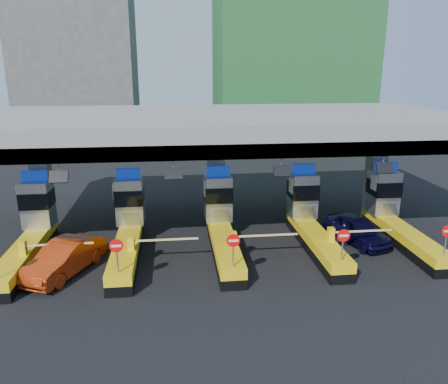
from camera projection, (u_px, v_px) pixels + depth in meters
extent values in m
plane|color=black|center=(222.00, 247.00, 24.04)|extent=(120.00, 120.00, 0.00)
cube|color=slate|center=(216.00, 126.00, 25.19)|extent=(28.00, 12.00, 1.50)
cube|color=#4C4C49|center=(228.00, 151.00, 19.86)|extent=(28.00, 0.60, 0.70)
cube|color=slate|center=(43.00, 190.00, 25.04)|extent=(1.00, 1.00, 5.50)
cube|color=slate|center=(216.00, 185.00, 26.15)|extent=(1.00, 1.00, 5.50)
cube|color=slate|center=(375.00, 180.00, 27.26)|extent=(1.00, 1.00, 5.50)
cylinder|color=slate|center=(59.00, 168.00, 19.19)|extent=(0.06, 0.06, 0.50)
cube|color=black|center=(59.00, 177.00, 19.09)|extent=(0.80, 0.38, 0.54)
cylinder|color=slate|center=(173.00, 165.00, 19.74)|extent=(0.06, 0.06, 0.50)
cube|color=black|center=(173.00, 174.00, 19.65)|extent=(0.80, 0.38, 0.54)
cylinder|color=slate|center=(281.00, 163.00, 20.30)|extent=(0.06, 0.06, 0.50)
cube|color=black|center=(282.00, 171.00, 20.20)|extent=(0.80, 0.38, 0.54)
cylinder|color=slate|center=(383.00, 160.00, 20.85)|extent=(0.06, 0.06, 0.50)
cube|color=black|center=(385.00, 168.00, 20.76)|extent=(0.80, 0.38, 0.54)
cube|color=black|center=(26.00, 259.00, 21.90)|extent=(1.20, 8.00, 0.50)
cube|color=#E5B70C|center=(25.00, 250.00, 21.77)|extent=(1.20, 8.00, 0.50)
cube|color=#9EA3A8|center=(38.00, 204.00, 24.01)|extent=(1.50, 1.50, 2.60)
cube|color=black|center=(37.00, 198.00, 23.91)|extent=(1.56, 1.56, 0.90)
cube|color=#0C2DBF|center=(34.00, 176.00, 23.58)|extent=(1.30, 0.35, 0.55)
cube|color=white|center=(19.00, 193.00, 23.45)|extent=(0.06, 0.70, 0.90)
cube|color=#E5B70C|center=(23.00, 248.00, 20.49)|extent=(0.30, 0.35, 0.70)
cube|color=white|center=(59.00, 244.00, 20.65)|extent=(3.20, 0.08, 0.08)
cube|color=black|center=(127.00, 254.00, 22.46)|extent=(1.20, 8.00, 0.50)
cube|color=#E5B70C|center=(127.00, 245.00, 22.32)|extent=(1.20, 8.00, 0.50)
cube|color=#9EA3A8|center=(130.00, 200.00, 24.57)|extent=(1.50, 1.50, 2.60)
cube|color=black|center=(130.00, 195.00, 24.47)|extent=(1.56, 1.56, 0.90)
cube|color=#0C2DBF|center=(128.00, 173.00, 24.14)|extent=(1.30, 0.35, 0.55)
cube|color=white|center=(114.00, 190.00, 24.00)|extent=(0.06, 0.70, 0.90)
cylinder|color=slate|center=(117.00, 258.00, 18.64)|extent=(0.07, 0.07, 1.30)
cylinder|color=red|center=(116.00, 246.00, 18.44)|extent=(0.60, 0.04, 0.60)
cube|color=white|center=(116.00, 246.00, 18.42)|extent=(0.42, 0.02, 0.10)
cube|color=#E5B70C|center=(131.00, 243.00, 21.05)|extent=(0.30, 0.35, 0.70)
cube|color=white|center=(165.00, 240.00, 21.21)|extent=(3.20, 0.08, 0.08)
cube|color=black|center=(224.00, 250.00, 23.02)|extent=(1.20, 8.00, 0.50)
cube|color=#E5B70C|center=(224.00, 241.00, 22.88)|extent=(1.20, 8.00, 0.50)
cube|color=#9EA3A8|center=(218.00, 197.00, 25.13)|extent=(1.50, 1.50, 2.60)
cube|color=black|center=(218.00, 193.00, 25.03)|extent=(1.56, 1.56, 0.90)
cube|color=#0C2DBF|center=(218.00, 171.00, 24.69)|extent=(1.30, 0.35, 0.55)
cube|color=white|center=(205.00, 188.00, 24.56)|extent=(0.06, 0.70, 0.90)
cylinder|color=slate|center=(233.00, 253.00, 19.19)|extent=(0.07, 0.07, 1.30)
cylinder|color=red|center=(233.00, 241.00, 19.00)|extent=(0.60, 0.04, 0.60)
cube|color=white|center=(233.00, 241.00, 18.98)|extent=(0.42, 0.02, 0.10)
cube|color=#E5B70C|center=(233.00, 239.00, 21.61)|extent=(0.30, 0.35, 0.70)
cube|color=white|center=(266.00, 235.00, 21.76)|extent=(3.20, 0.08, 0.08)
cube|color=black|center=(315.00, 245.00, 23.57)|extent=(1.20, 8.00, 0.50)
cube|color=#E5B70C|center=(316.00, 237.00, 23.44)|extent=(1.20, 8.00, 0.50)
cube|color=#9EA3A8|center=(302.00, 195.00, 25.68)|extent=(1.50, 1.50, 2.60)
cube|color=black|center=(303.00, 190.00, 25.58)|extent=(1.56, 1.56, 0.90)
cube|color=#0C2DBF|center=(304.00, 169.00, 25.25)|extent=(1.30, 0.35, 0.55)
cube|color=white|center=(291.00, 185.00, 25.12)|extent=(0.06, 0.70, 0.90)
cylinder|color=slate|center=(342.00, 248.00, 19.75)|extent=(0.07, 0.07, 1.30)
cylinder|color=red|center=(344.00, 236.00, 19.56)|extent=(0.60, 0.04, 0.60)
cube|color=white|center=(344.00, 236.00, 19.53)|extent=(0.42, 0.02, 0.10)
cube|color=#E5B70C|center=(331.00, 234.00, 22.16)|extent=(0.30, 0.35, 0.70)
cube|color=white|center=(362.00, 231.00, 22.32)|extent=(3.20, 0.08, 0.08)
cube|color=black|center=(403.00, 241.00, 24.13)|extent=(1.20, 8.00, 0.50)
cube|color=#E5B70C|center=(404.00, 233.00, 23.99)|extent=(1.20, 8.00, 0.50)
cube|color=#9EA3A8|center=(383.00, 192.00, 26.24)|extent=(1.50, 1.50, 2.60)
cube|color=black|center=(384.00, 187.00, 26.14)|extent=(1.56, 1.56, 0.90)
cube|color=#0C2DBF|center=(386.00, 166.00, 25.81)|extent=(1.30, 0.35, 0.55)
cube|color=white|center=(374.00, 182.00, 25.67)|extent=(0.06, 0.70, 0.90)
cylinder|color=slate|center=(446.00, 243.00, 20.31)|extent=(0.07, 0.07, 1.30)
cylinder|color=red|center=(448.00, 231.00, 20.11)|extent=(0.60, 0.04, 0.60)
cube|color=white|center=(448.00, 231.00, 20.09)|extent=(0.42, 0.02, 0.10)
cube|color=#E5B70C|center=(423.00, 230.00, 22.72)|extent=(0.30, 0.35, 0.70)
cube|color=#1E5926|center=(292.00, 29.00, 52.10)|extent=(18.00, 12.00, 28.00)
cube|color=#4C4C49|center=(78.00, 72.00, 54.40)|extent=(14.00, 10.00, 18.00)
imported|color=black|center=(357.00, 230.00, 24.49)|extent=(3.01, 4.72, 1.50)
imported|color=#9E2D0C|center=(64.00, 258.00, 20.74)|extent=(3.51, 5.02, 1.57)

